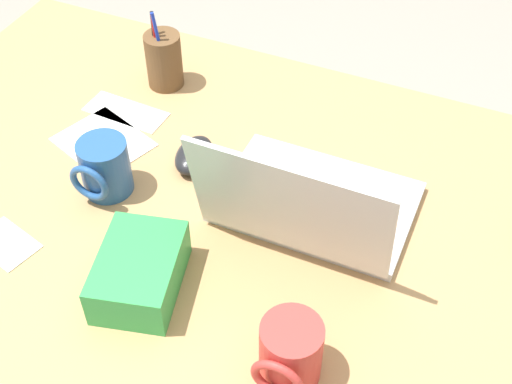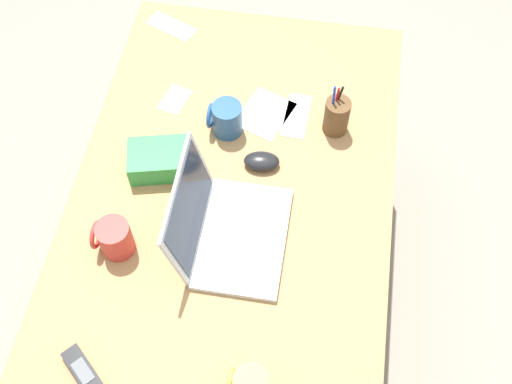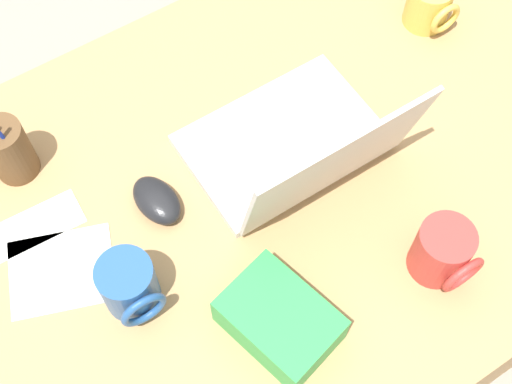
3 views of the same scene
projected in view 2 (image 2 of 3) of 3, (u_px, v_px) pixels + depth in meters
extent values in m
plane|color=gray|center=(238.00, 293.00, 2.36)|extent=(6.00, 6.00, 0.00)
cube|color=tan|center=(236.00, 250.00, 2.05)|extent=(1.43, 0.89, 0.73)
cube|color=silver|center=(243.00, 238.00, 1.65)|extent=(0.33, 0.22, 0.02)
cube|color=silver|center=(236.00, 235.00, 1.64)|extent=(0.27, 0.11, 0.00)
cube|color=silver|center=(269.00, 240.00, 1.64)|extent=(0.09, 0.05, 0.00)
cube|color=silver|center=(188.00, 209.00, 1.56)|extent=(0.32, 0.05, 0.22)
cube|color=#283347|center=(190.00, 209.00, 1.56)|extent=(0.29, 0.04, 0.19)
ellipsoid|color=black|center=(262.00, 161.00, 1.77)|extent=(0.08, 0.11, 0.04)
torus|color=#E0BC4C|center=(230.00, 382.00, 1.41)|extent=(0.07, 0.01, 0.07)
cylinder|color=#26518C|center=(227.00, 119.00, 1.81)|extent=(0.09, 0.09, 0.10)
torus|color=#26518C|center=(210.00, 116.00, 1.81)|extent=(0.07, 0.01, 0.07)
cylinder|color=#C63833|center=(116.00, 238.00, 1.60)|extent=(0.09, 0.09, 0.11)
torus|color=#C63833|center=(96.00, 235.00, 1.60)|extent=(0.08, 0.01, 0.08)
cube|color=black|center=(84.00, 373.00, 1.46)|extent=(0.13, 0.13, 0.02)
cube|color=#595B60|center=(83.00, 371.00, 1.45)|extent=(0.06, 0.07, 0.00)
cylinder|color=brown|center=(337.00, 116.00, 1.80)|extent=(0.07, 0.07, 0.12)
cylinder|color=#1933B2|center=(333.00, 107.00, 1.77)|extent=(0.02, 0.01, 0.15)
cylinder|color=black|center=(336.00, 104.00, 1.78)|extent=(0.02, 0.03, 0.14)
cylinder|color=red|center=(335.00, 106.00, 1.78)|extent=(0.01, 0.01, 0.14)
cube|color=green|center=(159.00, 160.00, 1.75)|extent=(0.16, 0.19, 0.07)
cube|color=white|center=(297.00, 116.00, 1.88)|extent=(0.17, 0.08, 0.00)
cube|color=white|center=(172.00, 26.00, 2.08)|extent=(0.13, 0.18, 0.00)
cube|color=white|center=(175.00, 100.00, 1.91)|extent=(0.12, 0.10, 0.00)
cube|color=white|center=(265.00, 114.00, 1.88)|extent=(0.20, 0.18, 0.00)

